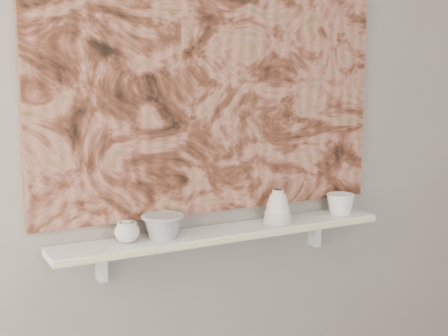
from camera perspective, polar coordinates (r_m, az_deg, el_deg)
wall_back at (r=2.51m, az=-0.95°, el=4.18°), size 3.60×0.00×3.60m
shelf at (r=2.50m, az=0.08°, el=-5.97°), size 1.40×0.18×0.03m
shelf_stripe at (r=2.42m, az=1.13°, el=-6.47°), size 1.40×0.01×0.02m
bracket_left at (r=2.40m, az=-11.16°, el=-8.67°), size 0.03×0.06×0.12m
bracket_right at (r=2.83m, az=8.27°, el=-5.85°), size 0.03×0.06×0.12m
painting at (r=2.48m, az=-0.80°, el=8.53°), size 1.50×0.02×1.10m
house_motif at (r=2.73m, az=7.73°, el=2.03°), size 0.09×0.00×0.08m
bowl_grey at (r=2.37m, az=-5.61°, el=-5.28°), size 0.22×0.22×0.09m
cup_cream at (r=2.33m, az=-8.86°, el=-5.80°), size 0.10×0.10×0.08m
bell_vessel at (r=2.60m, az=4.94°, el=-3.48°), size 0.16×0.16×0.14m
bowl_white at (r=2.80m, az=10.59°, el=-3.22°), size 0.14×0.14×0.09m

